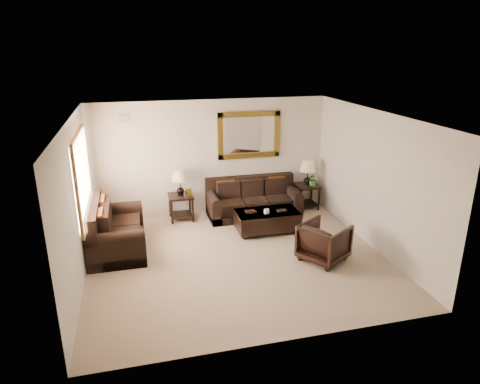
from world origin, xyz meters
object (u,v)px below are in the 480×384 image
object	(u,v)px
loveseat	(113,233)
coffee_table	(267,219)
end_table_left	(180,187)
armchair	(324,240)
end_table_right	(307,177)
sofa	(253,202)

from	to	relation	value
loveseat	coffee_table	xyz separation A→B (m)	(3.20, 0.10, -0.08)
end_table_left	armchair	xyz separation A→B (m)	(2.36, -2.64, -0.39)
coffee_table	end_table_right	bearing A→B (deg)	39.26
sofa	end_table_left	world-z (taller)	end_table_left
end_table_right	coffee_table	distance (m)	1.86
sofa	armchair	bearing A→B (deg)	-75.31
coffee_table	end_table_left	bearing A→B (deg)	146.41
coffee_table	armchair	xyz separation A→B (m)	(0.64, -1.50, 0.11)
coffee_table	loveseat	bearing A→B (deg)	-178.31
sofa	coffee_table	distance (m)	1.03
sofa	end_table_left	xyz separation A→B (m)	(-1.69, 0.11, 0.47)
coffee_table	armchair	distance (m)	1.63
end_table_left	sofa	bearing A→B (deg)	-3.71
end_table_left	end_table_right	distance (m)	3.10
loveseat	end_table_left	size ratio (longest dim) A/B	1.47
sofa	end_table_left	size ratio (longest dim) A/B	1.78
end_table_left	end_table_right	world-z (taller)	end_table_right
end_table_right	coffee_table	bearing A→B (deg)	-140.56
coffee_table	armchair	world-z (taller)	armchair
end_table_left	coffee_table	xyz separation A→B (m)	(1.72, -1.13, -0.50)
loveseat	end_table_right	xyz separation A→B (m)	(4.57, 1.24, 0.43)
end_table_right	loveseat	bearing A→B (deg)	-164.84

